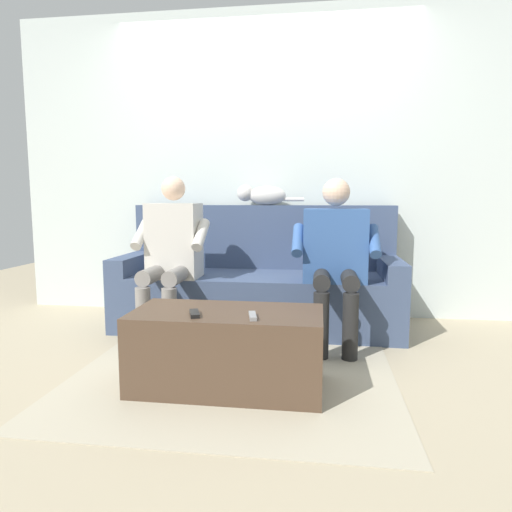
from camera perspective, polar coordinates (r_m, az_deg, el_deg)
The scene contains 10 objects.
ground_plane at distance 2.98m, azimuth -1.61°, elevation -12.40°, with size 8.00×8.00×0.00m, color tan.
back_wall at distance 3.97m, azimuth 1.17°, elevation 11.34°, with size 4.37×0.06×2.58m, color silver.
couch at distance 3.61m, azimuth 0.33°, elevation -3.83°, with size 2.16×0.78×0.95m.
coffee_table at distance 2.45m, azimuth -3.60°, elevation -11.63°, with size 0.99×0.48×0.42m.
person_left_seated at distance 3.15m, azimuth 9.93°, elevation 0.54°, with size 0.59×0.59×1.14m.
person_right_seated at distance 3.32m, azimuth -10.55°, elevation 0.93°, with size 0.52×0.59×1.16m.
cat_on_backrest at distance 3.79m, azimuth 0.73°, elevation 7.68°, with size 0.56×0.15×0.17m.
remote_gray at distance 2.25m, azimuth -0.43°, elevation -7.54°, with size 0.14×0.03×0.02m, color gray.
remote_black at distance 2.32m, azimuth -7.74°, elevation -7.18°, with size 0.13×0.04×0.02m, color black.
floor_rug at distance 2.67m, azimuth -2.84°, elevation -14.67°, with size 1.81×1.62×0.01m, color #B7AD93.
Camera 1 is at (-0.47, 3.37, 1.00)m, focal length 31.85 mm.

